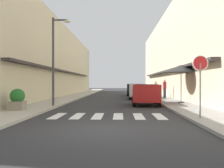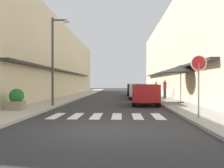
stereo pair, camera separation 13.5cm
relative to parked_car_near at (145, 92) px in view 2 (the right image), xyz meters
name	(u,v)px [view 2 (the right image)]	position (x,y,z in m)	size (l,w,h in m)	color
ground_plane	(115,97)	(-2.33, 9.24, -0.92)	(101.24, 101.24, 0.00)	#2B2B2D
sidewalk_left	(73,97)	(-6.84, 9.24, -0.86)	(2.28, 64.42, 0.12)	#ADA899
sidewalk_right	(157,97)	(2.19, 9.24, -0.86)	(2.28, 64.42, 0.12)	gray
building_row_left	(44,61)	(-10.48, 10.54, 3.12)	(5.50, 43.42, 8.08)	beige
building_row_right	(189,54)	(5.82, 10.54, 3.88)	(5.50, 43.42, 9.60)	beige
crosswalk	(107,116)	(-2.33, -5.81, -0.91)	(5.20, 2.20, 0.01)	silver
parked_car_near	(145,92)	(0.00, 0.00, 0.00)	(1.95, 4.09, 1.47)	maroon
parked_car_mid	(138,90)	(0.00, 6.63, 0.00)	(1.94, 4.09, 1.47)	silver
parked_car_far	(135,88)	(0.00, 13.00, 0.00)	(1.98, 4.28, 1.47)	black
round_street_sign	(199,70)	(1.48, -7.19, 1.16)	(0.65, 0.07, 2.56)	slate
street_lamp	(55,52)	(-5.82, -1.78, 2.59)	(1.19, 0.28, 5.57)	#38383D
cafe_umbrella	(181,69)	(2.68, 0.89, 1.68)	(2.71, 2.71, 2.76)	#262626
planter_corner	(17,99)	(-7.24, -4.31, -0.24)	(0.78, 0.78, 1.13)	gray
pedestrian_walking_near	(165,88)	(2.50, 6.50, 0.15)	(0.34, 0.34, 1.79)	#282B33
pedestrian_walking_far	(156,89)	(1.84, 7.94, 0.08)	(0.34, 0.34, 1.67)	#282B33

